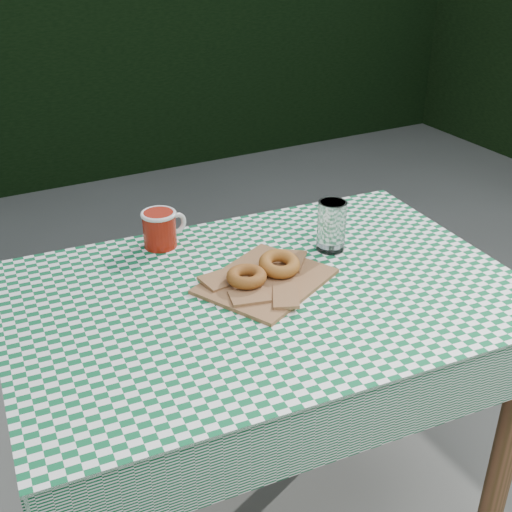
{
  "coord_description": "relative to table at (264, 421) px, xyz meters",
  "views": [
    {
      "loc": [
        -0.62,
        -0.96,
        1.51
      ],
      "look_at": [
        0.01,
        0.23,
        0.79
      ],
      "focal_mm": 46.24,
      "sensor_mm": 36.0,
      "label": 1
    }
  ],
  "objects": [
    {
      "name": "bagel_back",
      "position": [
        0.06,
        0.04,
        0.41
      ],
      "size": [
        0.11,
        0.11,
        0.03
      ],
      "primitive_type": "torus",
      "rotation": [
        0.0,
        0.0,
        -0.13
      ],
      "color": "#9E5420",
      "rests_on": "paper_bag"
    },
    {
      "name": "drinking_glass",
      "position": [
        0.24,
        0.1,
        0.44
      ],
      "size": [
        0.08,
        0.08,
        0.13
      ],
      "primitive_type": "cylinder",
      "rotation": [
        0.0,
        0.0,
        -0.17
      ],
      "color": "white",
      "rests_on": "tablecloth"
    },
    {
      "name": "tablecloth",
      "position": [
        0.0,
        0.0,
        0.38
      ],
      "size": [
        1.17,
        0.83,
        0.01
      ],
      "primitive_type": "cube",
      "rotation": [
        0.0,
        0.0,
        -0.07
      ],
      "color": "#0D5930",
      "rests_on": "table"
    },
    {
      "name": "bagel_front",
      "position": [
        -0.03,
        0.03,
        0.41
      ],
      "size": [
        0.12,
        0.12,
        0.03
      ],
      "primitive_type": "torus",
      "rotation": [
        0.0,
        0.0,
        0.41
      ],
      "color": "#8E5D1D",
      "rests_on": "paper_bag"
    },
    {
      "name": "paper_bag",
      "position": [
        0.02,
        0.03,
        0.39
      ],
      "size": [
        0.35,
        0.32,
        0.01
      ],
      "primitive_type": "cube",
      "rotation": [
        0.0,
        0.0,
        0.46
      ],
      "color": "#976642",
      "rests_on": "tablecloth"
    },
    {
      "name": "hedge_north",
      "position": [
        0.02,
        3.07,
        0.53
      ],
      "size": [
        7.0,
        0.7,
        1.8
      ],
      "primitive_type": "cube",
      "color": "black",
      "rests_on": "ground"
    },
    {
      "name": "coffee_mug",
      "position": [
        -0.13,
        0.31,
        0.43
      ],
      "size": [
        0.2,
        0.2,
        0.09
      ],
      "primitive_type": null,
      "rotation": [
        0.0,
        0.0,
        0.24
      ],
      "color": "maroon",
      "rests_on": "tablecloth"
    },
    {
      "name": "table",
      "position": [
        0.0,
        0.0,
        0.0
      ],
      "size": [
        1.15,
        0.81,
        0.75
      ],
      "primitive_type": "cube",
      "rotation": [
        0.0,
        0.0,
        -0.07
      ],
      "color": "#52371C",
      "rests_on": "ground"
    }
  ]
}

